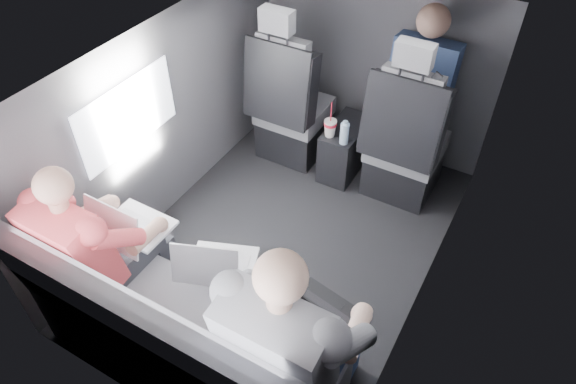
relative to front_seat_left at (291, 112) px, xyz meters
The scene contains 20 objects.
floor 1.03m from the front_seat_left, 61.81° to the right, with size 2.60×2.60×0.00m, color black.
ceiling 1.34m from the front_seat_left, 61.81° to the right, with size 2.60×2.60×0.00m, color #B2B2AD.
panel_left 0.99m from the front_seat_left, 118.19° to the right, with size 0.02×2.60×1.35m, color #56565B.
panel_right 1.61m from the front_seat_left, 31.88° to the right, with size 0.02×2.60×1.35m, color #56565B.
panel_front 0.70m from the front_seat_left, 45.65° to the left, with size 1.80×0.02×1.35m, color #56565B.
panel_back 2.20m from the front_seat_left, 78.12° to the right, with size 1.80×0.02×1.35m, color #56565B.
side_window 1.32m from the front_seat_left, 110.67° to the right, with size 0.02×0.75×0.42m, color white.
seatbelt 1.00m from the front_seat_left, 10.68° to the right, with size 0.05×0.01×0.65m, color black.
front_seat_left is the anchor object (origin of this frame).
front_seat_right 0.90m from the front_seat_left, ahead, with size 0.52×0.58×1.26m.
center_console 0.49m from the front_seat_left, ahead, with size 0.24×0.48×0.41m.
rear_bench 1.96m from the front_seat_left, 76.69° to the right, with size 1.60×0.57×0.92m.
soda_cup 0.41m from the front_seat_left, 17.00° to the right, with size 0.09×0.09×0.28m.
water_bottle 0.53m from the front_seat_left, 15.91° to the right, with size 0.06×0.06×0.18m.
laptop_white 1.66m from the front_seat_left, 91.68° to the right, with size 0.36×0.33×0.26m.
laptop_silver 1.70m from the front_seat_left, 72.87° to the right, with size 0.38×0.39×0.23m.
laptop_black 1.98m from the front_seat_left, 56.86° to the right, with size 0.40×0.38×0.26m.
passenger_rear_left 1.82m from the front_seat_left, 92.94° to the right, with size 0.49×0.61×1.20m.
passenger_rear_right 2.10m from the front_seat_left, 60.20° to the right, with size 0.55×0.66×1.30m.
passenger_front_right 0.97m from the front_seat_left, 16.61° to the left, with size 0.42×0.42×0.89m.
Camera 1 is at (1.14, -1.99, 2.59)m, focal length 32.00 mm.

